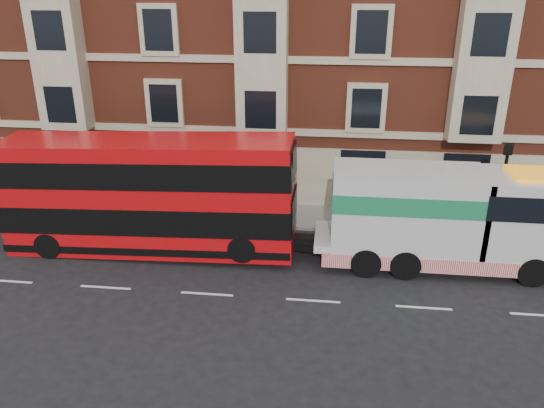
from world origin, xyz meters
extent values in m
plane|color=black|center=(0.00, 0.00, 0.00)|extent=(120.00, 120.00, 0.00)
cube|color=slate|center=(0.00, 7.50, 0.07)|extent=(90.00, 3.00, 0.15)
cube|color=brown|center=(0.50, 15.00, 9.00)|extent=(45.00, 12.00, 18.00)
cylinder|color=black|center=(-6.00, 6.20, 2.15)|extent=(0.14, 0.14, 4.00)
cube|color=black|center=(-6.00, 6.20, 4.25)|extent=(0.35, 0.15, 0.50)
cylinder|color=black|center=(12.00, 6.20, 2.15)|extent=(0.14, 0.14, 4.00)
cube|color=black|center=(12.00, 6.20, 4.25)|extent=(0.35, 0.15, 0.50)
cube|color=red|center=(-3.17, 3.33, 2.57)|extent=(12.27, 2.74, 4.82)
cube|color=black|center=(-3.17, 3.33, 1.86)|extent=(12.31, 2.80, 1.15)
cube|color=black|center=(-3.17, 3.33, 3.83)|extent=(12.31, 2.80, 1.10)
cylinder|color=black|center=(-7.33, 2.09, 0.57)|extent=(1.14, 0.35, 1.14)
cylinder|color=black|center=(-7.33, 4.57, 0.57)|extent=(1.14, 0.35, 1.14)
cylinder|color=black|center=(1.00, 2.09, 0.90)|extent=(1.14, 0.35, 1.14)
cylinder|color=black|center=(1.00, 4.57, 0.90)|extent=(1.14, 0.35, 1.14)
cube|color=silver|center=(8.83, 3.33, 1.04)|extent=(9.86, 2.52, 0.33)
cube|color=silver|center=(12.01, 3.33, 2.47)|extent=(3.51, 2.74, 3.18)
cube|color=silver|center=(7.52, 3.33, 2.52)|extent=(5.92, 2.74, 3.18)
cube|color=#1B7A49|center=(7.52, 3.33, 3.07)|extent=(5.97, 2.78, 0.77)
cube|color=red|center=(8.61, 3.33, 0.66)|extent=(8.77, 2.80, 0.60)
cylinder|color=black|center=(12.34, 2.09, 0.60)|extent=(1.21, 0.38, 1.21)
cylinder|color=black|center=(12.34, 4.57, 0.60)|extent=(1.21, 0.38, 1.21)
cylinder|color=black|center=(7.52, 2.09, 0.60)|extent=(1.21, 0.44, 1.21)
cylinder|color=black|center=(7.52, 4.57, 0.60)|extent=(1.21, 0.44, 1.21)
cylinder|color=black|center=(5.98, 2.09, 0.60)|extent=(1.21, 0.44, 1.21)
cylinder|color=black|center=(5.98, 4.57, 0.60)|extent=(1.21, 0.44, 1.21)
imported|color=black|center=(-12.46, 7.27, 0.98)|extent=(0.72, 0.70, 1.67)
camera|label=1|loc=(4.42, -16.76, 10.82)|focal=35.00mm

